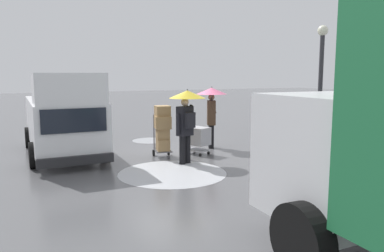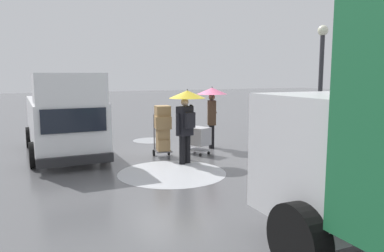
{
  "view_description": "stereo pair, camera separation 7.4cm",
  "coord_description": "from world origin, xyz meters",
  "px_view_note": "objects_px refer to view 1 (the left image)",
  "views": [
    {
      "loc": [
        4.68,
        11.35,
        2.57
      ],
      "look_at": [
        -0.07,
        1.43,
        1.05
      ],
      "focal_mm": 35.21,
      "sensor_mm": 36.0,
      "label": 1
    },
    {
      "loc": [
        4.61,
        11.38,
        2.57
      ],
      "look_at": [
        -0.07,
        1.43,
        1.05
      ],
      "focal_mm": 35.21,
      "sensor_mm": 36.0,
      "label": 2
    }
  ],
  "objects_px": {
    "shopping_cart_vendor": "(197,137)",
    "pedestrian_pink_side": "(186,109)",
    "hand_dolly_boxes": "(163,129)",
    "pedestrian_black_side": "(211,103)",
    "street_lamp": "(320,81)",
    "cargo_van_parked_right": "(63,118)"
  },
  "relations": [
    {
      "from": "shopping_cart_vendor",
      "to": "pedestrian_pink_side",
      "type": "bearing_deg",
      "value": 49.83
    },
    {
      "from": "shopping_cart_vendor",
      "to": "pedestrian_pink_side",
      "type": "distance_m",
      "value": 1.63
    },
    {
      "from": "hand_dolly_boxes",
      "to": "pedestrian_black_side",
      "type": "bearing_deg",
      "value": -162.29
    },
    {
      "from": "pedestrian_black_side",
      "to": "pedestrian_pink_side",
      "type": "bearing_deg",
      "value": 44.18
    },
    {
      "from": "pedestrian_black_side",
      "to": "street_lamp",
      "type": "relative_size",
      "value": 0.56
    },
    {
      "from": "street_lamp",
      "to": "shopping_cart_vendor",
      "type": "bearing_deg",
      "value": -52.24
    },
    {
      "from": "shopping_cart_vendor",
      "to": "hand_dolly_boxes",
      "type": "distance_m",
      "value": 1.22
    },
    {
      "from": "hand_dolly_boxes",
      "to": "pedestrian_black_side",
      "type": "xyz_separation_m",
      "value": [
        -2.07,
        -0.66,
        0.68
      ]
    },
    {
      "from": "shopping_cart_vendor",
      "to": "street_lamp",
      "type": "relative_size",
      "value": 0.26
    },
    {
      "from": "cargo_van_parked_right",
      "to": "pedestrian_black_side",
      "type": "distance_m",
      "value": 4.89
    },
    {
      "from": "pedestrian_black_side",
      "to": "cargo_van_parked_right",
      "type": "bearing_deg",
      "value": -11.94
    },
    {
      "from": "shopping_cart_vendor",
      "to": "pedestrian_black_side",
      "type": "bearing_deg",
      "value": -142.28
    },
    {
      "from": "shopping_cart_vendor",
      "to": "street_lamp",
      "type": "xyz_separation_m",
      "value": [
        -2.28,
        2.94,
        1.8
      ]
    },
    {
      "from": "hand_dolly_boxes",
      "to": "street_lamp",
      "type": "height_order",
      "value": "street_lamp"
    },
    {
      "from": "pedestrian_pink_side",
      "to": "pedestrian_black_side",
      "type": "xyz_separation_m",
      "value": [
        -1.72,
        -1.67,
        0.01
      ]
    },
    {
      "from": "hand_dolly_boxes",
      "to": "pedestrian_pink_side",
      "type": "xyz_separation_m",
      "value": [
        -0.34,
        1.01,
        0.66
      ]
    },
    {
      "from": "cargo_van_parked_right",
      "to": "pedestrian_pink_side",
      "type": "relative_size",
      "value": 2.49
    },
    {
      "from": "street_lamp",
      "to": "hand_dolly_boxes",
      "type": "bearing_deg",
      "value": -40.7
    },
    {
      "from": "pedestrian_pink_side",
      "to": "shopping_cart_vendor",
      "type": "bearing_deg",
      "value": -130.17
    },
    {
      "from": "cargo_van_parked_right",
      "to": "street_lamp",
      "type": "height_order",
      "value": "street_lamp"
    },
    {
      "from": "pedestrian_pink_side",
      "to": "cargo_van_parked_right",
      "type": "bearing_deg",
      "value": -41.33
    },
    {
      "from": "cargo_van_parked_right",
      "to": "pedestrian_pink_side",
      "type": "xyz_separation_m",
      "value": [
        -3.05,
        2.68,
        0.39
      ]
    }
  ]
}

